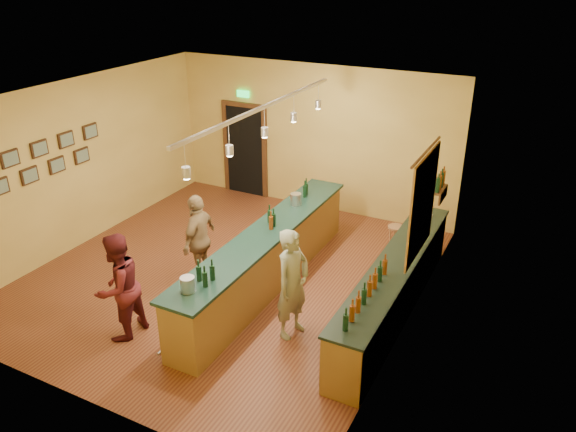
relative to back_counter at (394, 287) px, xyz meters
The scene contains 17 objects.
floor 3.01m from the back_counter, behind, with size 7.00×7.00×0.00m, color #572719.
ceiling 4.03m from the back_counter, behind, with size 6.50×7.00×0.02m, color silver.
wall_back 4.59m from the back_counter, 131.80° to the left, with size 6.50×0.02×3.20m, color #B99B45.
wall_front 4.86m from the back_counter, 128.91° to the right, with size 6.50×0.02×3.20m, color #B99B45.
wall_left 6.32m from the back_counter, behind, with size 0.02×7.00×3.20m, color #B99B45.
wall_right 1.16m from the back_counter, 32.52° to the right, with size 0.02×7.00×3.20m, color #B99B45.
doorway 5.75m from the back_counter, 144.79° to the left, with size 1.15×0.09×2.48m.
tapestry 1.41m from the back_counter, 40.29° to the left, with size 0.03×1.40×1.60m, color maroon.
bottle_shelf 2.10m from the back_counter, 83.32° to the left, with size 0.17×0.55×0.54m.
picture_grid 6.42m from the back_counter, behind, with size 0.06×2.20×0.70m, color #382111, non-canonical shape.
back_counter is the anchor object (origin of this frame).
tasting_bar 2.19m from the back_counter, behind, with size 0.73×5.10×1.38m.
pendant_track 3.32m from the back_counter, behind, with size 0.11×4.60×0.50m.
bartender 1.72m from the back_counter, 134.91° to the right, with size 0.63×0.41×1.72m, color gray.
customer_a 4.18m from the back_counter, 145.14° to the right, with size 0.81×0.63×1.67m, color #59191E.
customer_b 3.34m from the back_counter, behind, with size 0.96×0.40×1.64m, color #997A51.
bar_stool 1.94m from the back_counter, 106.33° to the left, with size 0.30×0.30×0.62m.
Camera 1 is at (4.91, -7.27, 5.18)m, focal length 35.00 mm.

